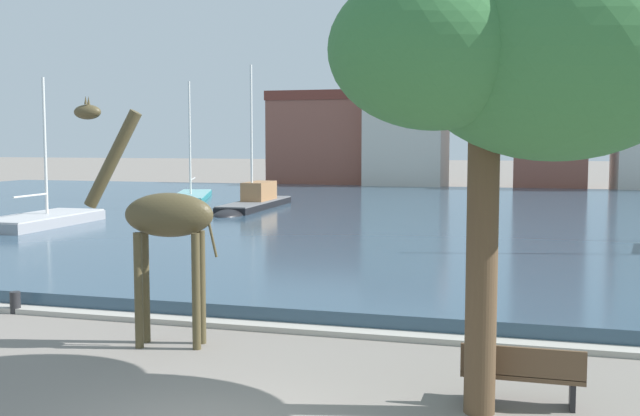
# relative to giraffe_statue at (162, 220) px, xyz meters

# --- Properties ---
(harbor_water) EXTENTS (82.00, 44.33, 0.41)m
(harbor_water) POSITION_rel_giraffe_statue_xyz_m (2.77, 24.13, -2.24)
(harbor_water) COLOR #334C60
(harbor_water) RESTS_ON ground
(quay_edge_coping) EXTENTS (82.00, 0.50, 0.12)m
(quay_edge_coping) POSITION_rel_giraffe_statue_xyz_m (2.77, 1.71, -2.39)
(quay_edge_coping) COLOR #ADA89E
(quay_edge_coping) RESTS_ON ground
(giraffe_statue) EXTENTS (2.73, 0.96, 4.80)m
(giraffe_statue) POSITION_rel_giraffe_statue_xyz_m (0.00, 0.00, 0.00)
(giraffe_statue) COLOR #4C4228
(giraffe_statue) RESTS_ON ground
(sailboat_black) EXTENTS (1.94, 9.27, 7.85)m
(sailboat_black) POSITION_rel_giraffe_statue_xyz_m (-7.29, 23.85, -1.86)
(sailboat_black) COLOR black
(sailboat_black) RESTS_ON ground
(sailboat_teal) EXTENTS (4.85, 9.35, 7.51)m
(sailboat_teal) POSITION_rel_giraffe_statue_xyz_m (-13.07, 28.57, -2.05)
(sailboat_teal) COLOR teal
(sailboat_teal) RESTS_ON ground
(sailboat_grey) EXTENTS (2.52, 7.24, 6.61)m
(sailboat_grey) POSITION_rel_giraffe_statue_xyz_m (-13.05, 14.78, -2.00)
(sailboat_grey) COLOR #939399
(sailboat_grey) RESTS_ON ground
(shade_tree) EXTENTS (5.30, 4.96, 6.91)m
(shade_tree) POSITION_rel_giraffe_statue_xyz_m (6.29, -2.08, 2.87)
(shade_tree) COLOR brown
(shade_tree) RESTS_ON ground
(mooring_bollard) EXTENTS (0.24, 0.24, 0.50)m
(mooring_bollard) POSITION_rel_giraffe_statue_xyz_m (-4.58, 1.56, -2.20)
(mooring_bollard) COLOR #232326
(mooring_bollard) RESTS_ON ground
(park_bench) EXTENTS (1.80, 0.44, 0.92)m
(park_bench) POSITION_rel_giraffe_statue_xyz_m (6.72, -1.57, -1.96)
(park_bench) COLOR brown
(park_bench) RESTS_ON ground
(townhouse_end_terrace) EXTENTS (8.80, 6.95, 8.13)m
(townhouse_end_terrace) POSITION_rel_giraffe_statue_xyz_m (-10.58, 50.31, 1.63)
(townhouse_end_terrace) COLOR #8E5142
(townhouse_end_terrace) RESTS_ON ground
(townhouse_narrow_midrow) EXTENTS (6.30, 6.47, 9.43)m
(townhouse_narrow_midrow) POSITION_rel_giraffe_statue_xyz_m (-3.18, 48.39, 2.28)
(townhouse_narrow_midrow) COLOR beige
(townhouse_narrow_midrow) RESTS_ON ground
(townhouse_tall_gabled) EXTENTS (5.55, 6.48, 12.64)m
(townhouse_tall_gabled) POSITION_rel_giraffe_statue_xyz_m (8.01, 50.06, 3.88)
(townhouse_tall_gabled) COLOR #8E5142
(townhouse_tall_gabled) RESTS_ON ground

